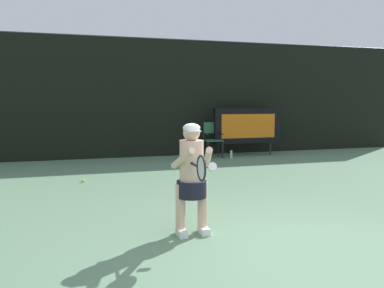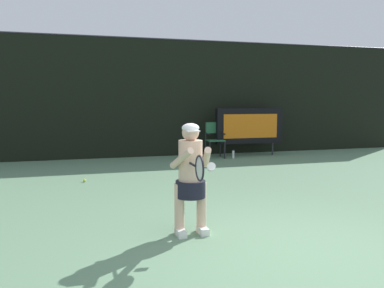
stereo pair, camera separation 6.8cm
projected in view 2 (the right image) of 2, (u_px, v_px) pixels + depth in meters
ground at (305, 264)px, 4.29m from camera, size 18.00×22.00×0.03m
backdrop_screen at (154, 98)px, 12.39m from camera, size 18.00×0.12×3.66m
scoreboard at (249, 126)px, 12.54m from camera, size 2.20×0.21×1.50m
umpire_chair at (214, 138)px, 12.17m from camera, size 0.52×0.44×1.08m
water_bottle at (233, 154)px, 12.06m from camera, size 0.07×0.07×0.27m
tennis_player at (191, 175)px, 5.16m from camera, size 0.53×0.61×1.46m
tennis_racket at (199, 168)px, 4.64m from camera, size 0.03×0.60×0.31m
tennis_ball_loose at (84, 180)px, 8.57m from camera, size 0.07×0.07×0.07m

